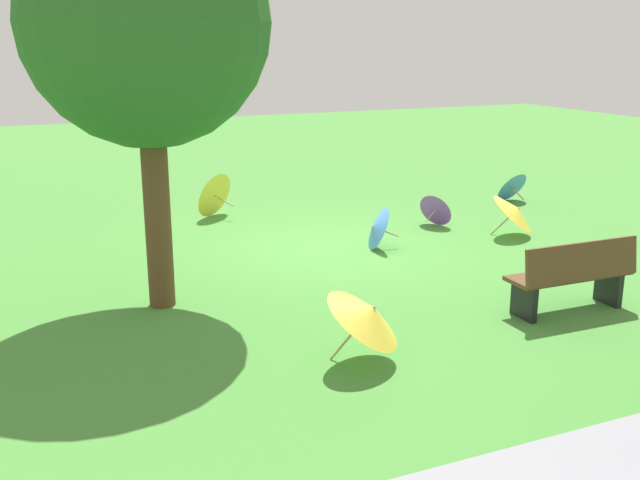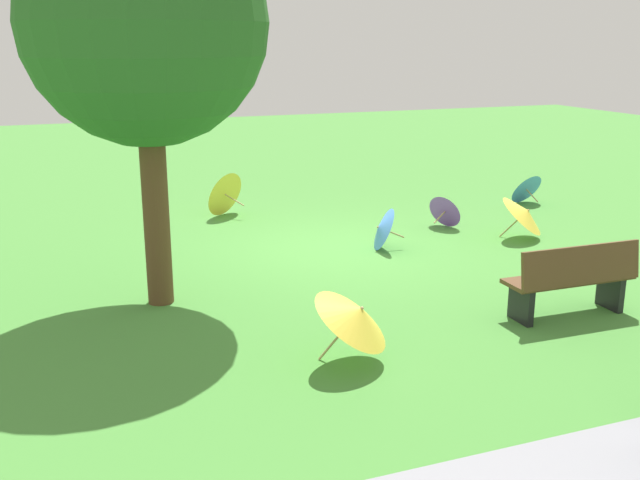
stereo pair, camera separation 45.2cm
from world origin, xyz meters
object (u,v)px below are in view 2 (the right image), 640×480
(park_bench, at_px, (573,279))
(parasol_purple_1, at_px, (447,210))
(shade_tree, at_px, (145,24))
(parasol_yellow_1, at_px, (525,213))
(parasol_yellow_2, at_px, (222,193))
(parasol_yellow_0, at_px, (356,315))
(parasol_blue_1, at_px, (524,187))
(parasol_blue_2, at_px, (381,228))

(park_bench, distance_m, parasol_purple_1, 4.37)
(shade_tree, bearing_deg, parasol_yellow_1, -171.74)
(parasol_purple_1, distance_m, parasol_yellow_2, 4.10)
(parasol_yellow_0, relative_size, parasol_purple_1, 1.65)
(parasol_blue_1, height_order, parasol_blue_2, parasol_blue_2)
(parasol_yellow_0, bearing_deg, shade_tree, -59.15)
(park_bench, height_order, parasol_yellow_2, park_bench)
(parasol_yellow_2, bearing_deg, shade_tree, 66.71)
(park_bench, distance_m, parasol_blue_1, 6.30)
(parasol_yellow_0, distance_m, parasol_yellow_2, 6.85)
(parasol_yellow_2, bearing_deg, parasol_blue_1, 168.89)
(shade_tree, relative_size, parasol_purple_1, 6.65)
(parasol_blue_1, distance_m, parasol_yellow_1, 2.80)
(parasol_yellow_1, height_order, parasol_blue_2, parasol_yellow_1)
(park_bench, xyz_separation_m, parasol_blue_2, (0.83, -3.42, -0.13))
(parasol_yellow_1, xyz_separation_m, parasol_blue_2, (2.45, -0.29, -0.09))
(parasol_blue_2, bearing_deg, parasol_yellow_1, 173.32)
(parasol_yellow_0, xyz_separation_m, parasol_purple_1, (-3.75, -4.59, -0.22))
(shade_tree, bearing_deg, parasol_yellow_2, -113.29)
(parasol_yellow_1, relative_size, parasol_blue_2, 1.46)
(parasol_blue_1, bearing_deg, parasol_yellow_2, -11.11)
(parasol_blue_1, xyz_separation_m, parasol_purple_1, (2.41, 1.11, -0.03))
(shade_tree, xyz_separation_m, parasol_blue_2, (-3.59, -1.16, -3.00))
(parasol_yellow_1, bearing_deg, parasol_blue_1, -125.92)
(park_bench, relative_size, shade_tree, 0.34)
(parasol_blue_1, bearing_deg, parasol_blue_2, 25.79)
(parasol_yellow_0, xyz_separation_m, parasol_yellow_1, (-4.52, -3.43, -0.10))
(parasol_yellow_2, bearing_deg, parasol_blue_2, 119.24)
(parasol_yellow_1, xyz_separation_m, parasol_purple_1, (0.77, -1.16, -0.12))
(parasol_yellow_0, relative_size, parasol_yellow_2, 1.25)
(parasol_purple_1, bearing_deg, parasol_blue_2, 27.38)
(parasol_yellow_1, bearing_deg, parasol_purple_1, -56.42)
(park_bench, distance_m, parasol_yellow_1, 3.52)
(park_bench, height_order, parasol_yellow_1, park_bench)
(parasol_blue_1, relative_size, parasol_yellow_1, 0.70)
(parasol_blue_2, relative_size, parasol_yellow_2, 0.81)
(parasol_blue_1, bearing_deg, shade_tree, 22.24)
(park_bench, xyz_separation_m, parasol_yellow_1, (-1.62, -3.13, -0.03))
(shade_tree, xyz_separation_m, parasol_purple_1, (-5.27, -2.03, -3.03))
(park_bench, bearing_deg, parasol_purple_1, -101.18)
(parasol_yellow_0, bearing_deg, park_bench, -173.98)
(park_bench, xyz_separation_m, parasol_yellow_0, (2.90, 0.31, 0.07))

